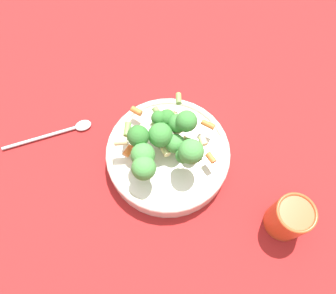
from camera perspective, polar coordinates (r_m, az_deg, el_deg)
ground_plane at (r=0.70m, az=-0.00°, el=-2.11°), size 3.00×3.00×0.00m
bowl at (r=0.68m, az=-0.00°, el=-1.32°), size 0.25×0.25×0.05m
pasta_salad at (r=0.61m, az=-0.67°, el=1.09°), size 0.20×0.19×0.09m
cup at (r=0.65m, az=20.38°, el=-11.43°), size 0.07×0.07×0.09m
spoon at (r=0.76m, az=-17.76°, el=2.65°), size 0.12×0.17×0.01m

